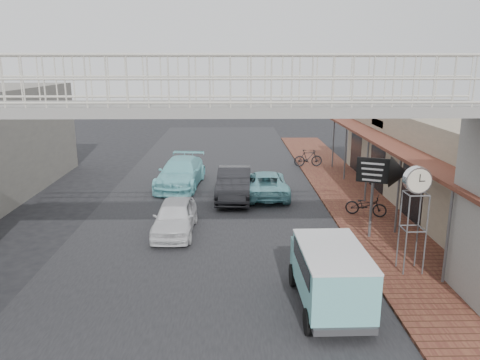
{
  "coord_description": "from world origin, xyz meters",
  "views": [
    {
      "loc": [
        0.89,
        -15.09,
        6.21
      ],
      "look_at": [
        1.22,
        2.23,
        1.8
      ],
      "focal_mm": 35.0,
      "sensor_mm": 36.0,
      "label": 1
    }
  ],
  "objects_px": {
    "white_hatchback": "(175,217)",
    "motorcycle_far": "(308,158)",
    "street_clock": "(417,185)",
    "arrow_sign": "(396,173)",
    "angkot_curb": "(265,183)",
    "angkot_far": "(181,173)",
    "dark_sedan": "(234,184)",
    "angkot_van": "(330,269)",
    "motorcycle_near": "(366,205)"
  },
  "relations": [
    {
      "from": "motorcycle_near",
      "to": "street_clock",
      "type": "relative_size",
      "value": 0.52
    },
    {
      "from": "motorcycle_far",
      "to": "dark_sedan",
      "type": "bearing_deg",
      "value": 141.19
    },
    {
      "from": "dark_sedan",
      "to": "motorcycle_near",
      "type": "distance_m",
      "value": 6.05
    },
    {
      "from": "white_hatchback",
      "to": "motorcycle_near",
      "type": "height_order",
      "value": "white_hatchback"
    },
    {
      "from": "dark_sedan",
      "to": "white_hatchback",
      "type": "bearing_deg",
      "value": -114.09
    },
    {
      "from": "white_hatchback",
      "to": "angkot_far",
      "type": "distance_m",
      "value": 6.67
    },
    {
      "from": "angkot_far",
      "to": "motorcycle_far",
      "type": "relative_size",
      "value": 2.91
    },
    {
      "from": "white_hatchback",
      "to": "angkot_van",
      "type": "distance_m",
      "value": 7.26
    },
    {
      "from": "angkot_curb",
      "to": "street_clock",
      "type": "bearing_deg",
      "value": 113.12
    },
    {
      "from": "motorcycle_near",
      "to": "motorcycle_far",
      "type": "relative_size",
      "value": 0.97
    },
    {
      "from": "street_clock",
      "to": "angkot_far",
      "type": "bearing_deg",
      "value": 126.34
    },
    {
      "from": "motorcycle_far",
      "to": "street_clock",
      "type": "distance_m",
      "value": 14.53
    },
    {
      "from": "white_hatchback",
      "to": "dark_sedan",
      "type": "xyz_separation_m",
      "value": [
        2.22,
        4.41,
        0.09
      ]
    },
    {
      "from": "motorcycle_far",
      "to": "street_clock",
      "type": "height_order",
      "value": "street_clock"
    },
    {
      "from": "white_hatchback",
      "to": "angkot_curb",
      "type": "distance_m",
      "value": 6.16
    },
    {
      "from": "motorcycle_far",
      "to": "angkot_van",
      "type": "bearing_deg",
      "value": 168.96
    },
    {
      "from": "angkot_curb",
      "to": "motorcycle_near",
      "type": "distance_m",
      "value": 5.1
    },
    {
      "from": "angkot_curb",
      "to": "street_clock",
      "type": "relative_size",
      "value": 1.34
    },
    {
      "from": "dark_sedan",
      "to": "arrow_sign",
      "type": "relative_size",
      "value": 1.45
    },
    {
      "from": "dark_sedan",
      "to": "angkot_van",
      "type": "distance_m",
      "value": 10.3
    },
    {
      "from": "dark_sedan",
      "to": "motorcycle_far",
      "type": "xyz_separation_m",
      "value": [
        4.46,
        6.36,
        -0.1
      ]
    },
    {
      "from": "dark_sedan",
      "to": "angkot_far",
      "type": "xyz_separation_m",
      "value": [
        -2.7,
        2.24,
        0.01
      ]
    },
    {
      "from": "dark_sedan",
      "to": "street_clock",
      "type": "bearing_deg",
      "value": -54.18
    },
    {
      "from": "dark_sedan",
      "to": "angkot_van",
      "type": "bearing_deg",
      "value": -74.02
    },
    {
      "from": "angkot_curb",
      "to": "motorcycle_far",
      "type": "xyz_separation_m",
      "value": [
        2.97,
        5.86,
        0.02
      ]
    },
    {
      "from": "white_hatchback",
      "to": "motorcycle_near",
      "type": "relative_size",
      "value": 2.21
    },
    {
      "from": "white_hatchback",
      "to": "street_clock",
      "type": "relative_size",
      "value": 1.14
    },
    {
      "from": "motorcycle_near",
      "to": "angkot_van",
      "type": "bearing_deg",
      "value": -179.28
    },
    {
      "from": "angkot_far",
      "to": "arrow_sign",
      "type": "height_order",
      "value": "arrow_sign"
    },
    {
      "from": "angkot_van",
      "to": "motorcycle_near",
      "type": "relative_size",
      "value": 2.16
    },
    {
      "from": "dark_sedan",
      "to": "motorcycle_near",
      "type": "xyz_separation_m",
      "value": [
        5.34,
        -2.84,
        -0.18
      ]
    },
    {
      "from": "street_clock",
      "to": "arrow_sign",
      "type": "height_order",
      "value": "street_clock"
    },
    {
      "from": "dark_sedan",
      "to": "angkot_curb",
      "type": "distance_m",
      "value": 1.58
    },
    {
      "from": "motorcycle_far",
      "to": "white_hatchback",
      "type": "bearing_deg",
      "value": 144.41
    },
    {
      "from": "angkot_far",
      "to": "motorcycle_far",
      "type": "xyz_separation_m",
      "value": [
        7.16,
        4.12,
        -0.11
      ]
    },
    {
      "from": "angkot_far",
      "to": "arrow_sign",
      "type": "xyz_separation_m",
      "value": [
        8.18,
        -7.75,
        1.79
      ]
    },
    {
      "from": "angkot_far",
      "to": "angkot_van",
      "type": "xyz_separation_m",
      "value": [
        5.07,
        -12.26,
        0.38
      ]
    },
    {
      "from": "dark_sedan",
      "to": "angkot_van",
      "type": "relative_size",
      "value": 1.21
    },
    {
      "from": "angkot_far",
      "to": "arrow_sign",
      "type": "bearing_deg",
      "value": -37.92
    },
    {
      "from": "street_clock",
      "to": "angkot_curb",
      "type": "bearing_deg",
      "value": 112.32
    },
    {
      "from": "motorcycle_near",
      "to": "angkot_far",
      "type": "bearing_deg",
      "value": 80.91
    },
    {
      "from": "arrow_sign",
      "to": "angkot_van",
      "type": "bearing_deg",
      "value": -101.2
    },
    {
      "from": "angkot_van",
      "to": "street_clock",
      "type": "xyz_separation_m",
      "value": [
        2.85,
        2.03,
        1.65
      ]
    },
    {
      "from": "dark_sedan",
      "to": "angkot_curb",
      "type": "xyz_separation_m",
      "value": [
        1.49,
        0.5,
        -0.12
      ]
    },
    {
      "from": "street_clock",
      "to": "dark_sedan",
      "type": "bearing_deg",
      "value": 121.77
    },
    {
      "from": "angkot_curb",
      "to": "angkot_van",
      "type": "xyz_separation_m",
      "value": [
        0.88,
        -10.52,
        0.5
      ]
    },
    {
      "from": "street_clock",
      "to": "white_hatchback",
      "type": "bearing_deg",
      "value": 152.92
    },
    {
      "from": "white_hatchback",
      "to": "motorcycle_far",
      "type": "height_order",
      "value": "white_hatchback"
    },
    {
      "from": "angkot_van",
      "to": "arrow_sign",
      "type": "xyz_separation_m",
      "value": [
        3.11,
        4.51,
        1.4
      ]
    },
    {
      "from": "angkot_curb",
      "to": "angkot_van",
      "type": "distance_m",
      "value": 10.57
    }
  ]
}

